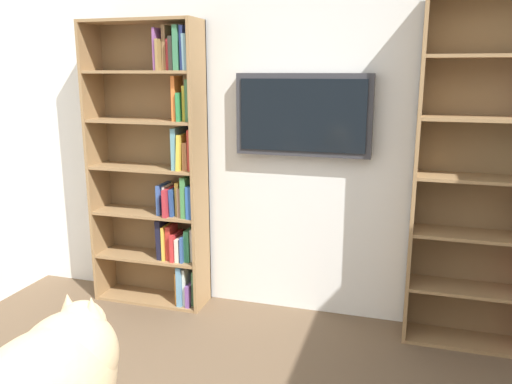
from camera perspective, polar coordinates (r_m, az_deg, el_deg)
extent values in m
cube|color=silver|center=(3.48, 6.14, 7.91)|extent=(4.52, 0.06, 2.70)
cube|color=#937047|center=(3.28, 17.12, 1.80)|extent=(0.02, 0.28, 2.10)
cube|color=brown|center=(3.44, 24.70, 1.70)|extent=(0.93, 0.01, 2.10)
cube|color=#937047|center=(3.65, 23.36, -14.95)|extent=(0.89, 0.27, 0.02)
cube|color=#937047|center=(3.51, 23.88, -9.91)|extent=(0.89, 0.27, 0.02)
cube|color=#937047|center=(3.39, 24.42, -4.48)|extent=(0.89, 0.27, 0.02)
cube|color=#937047|center=(3.31, 24.99, 1.26)|extent=(0.89, 0.27, 0.02)
cube|color=#937047|center=(3.26, 25.58, 7.24)|extent=(0.89, 0.27, 0.02)
cube|color=#937047|center=(3.25, 26.20, 13.31)|extent=(0.89, 0.27, 0.02)
cube|color=#937047|center=(3.56, -6.24, 2.34)|extent=(0.02, 0.28, 2.00)
cube|color=#937047|center=(3.94, -17.04, 2.88)|extent=(0.02, 0.28, 2.00)
cube|color=brown|center=(3.85, -10.96, 2.99)|extent=(0.82, 0.01, 2.00)
cube|color=#937047|center=(4.03, -11.24, -11.33)|extent=(0.78, 0.27, 0.02)
cube|color=#937047|center=(3.91, -11.45, -6.92)|extent=(0.78, 0.27, 0.02)
cube|color=#937047|center=(3.81, -11.68, -2.25)|extent=(0.78, 0.27, 0.02)
cube|color=#937047|center=(3.74, -11.91, 2.63)|extent=(0.78, 0.27, 0.02)
cube|color=#937047|center=(3.69, -12.16, 7.68)|extent=(0.78, 0.27, 0.02)
cube|color=#937047|center=(3.68, -12.41, 12.80)|extent=(0.78, 0.27, 0.02)
cube|color=#937047|center=(3.69, -12.67, 17.92)|extent=(0.78, 0.27, 0.02)
cube|color=#447949|center=(3.83, -6.46, -10.25)|extent=(0.04, 0.15, 0.26)
cube|color=#754890|center=(3.86, -6.94, -10.83)|extent=(0.03, 0.23, 0.16)
cube|color=silver|center=(3.86, -7.38, -9.94)|extent=(0.02, 0.21, 0.28)
cube|color=#5E91B2|center=(3.85, -7.93, -9.86)|extent=(0.04, 0.20, 0.29)
cube|color=orange|center=(3.88, -8.26, -10.12)|extent=(0.02, 0.18, 0.24)
cube|color=silver|center=(3.71, -6.61, -5.69)|extent=(0.04, 0.13, 0.24)
cube|color=#318151|center=(3.72, -7.27, -5.75)|extent=(0.04, 0.14, 0.23)
cube|color=#335394|center=(3.74, -7.70, -6.02)|extent=(0.02, 0.19, 0.18)
cube|color=beige|center=(3.77, -8.09, -6.02)|extent=(0.03, 0.21, 0.17)
cube|color=red|center=(3.76, -8.75, -5.87)|extent=(0.03, 0.18, 0.20)
cube|color=#AF2C24|center=(3.77, -9.25, -5.42)|extent=(0.04, 0.13, 0.25)
cube|color=gold|center=(3.78, -9.75, -5.38)|extent=(0.02, 0.16, 0.25)
cube|color=black|center=(3.80, -10.19, -4.98)|extent=(0.05, 0.16, 0.29)
cube|color=#2A549D|center=(3.61, -6.86, -0.90)|extent=(0.04, 0.20, 0.23)
cube|color=#408144|center=(3.63, -7.41, -0.37)|extent=(0.04, 0.21, 0.28)
cube|color=#90654B|center=(3.64, -8.02, -0.99)|extent=(0.03, 0.15, 0.20)
cube|color=gold|center=(3.67, -8.30, -0.64)|extent=(0.03, 0.14, 0.23)
cube|color=#294A8C|center=(3.68, -8.78, -0.95)|extent=(0.03, 0.19, 0.19)
cube|color=#AC2933|center=(3.68, -9.36, -0.96)|extent=(0.03, 0.23, 0.19)
cube|color=beige|center=(3.71, -9.72, -0.78)|extent=(0.03, 0.14, 0.20)
cube|color=#38579D|center=(3.73, -10.11, -0.65)|extent=(0.03, 0.20, 0.21)
cube|color=#C1372C|center=(3.56, -6.75, 4.73)|extent=(0.03, 0.21, 0.28)
cube|color=#A1653E|center=(3.57, -7.30, 4.05)|extent=(0.03, 0.18, 0.19)
cube|color=gold|center=(3.59, -7.84, 4.50)|extent=(0.04, 0.24, 0.24)
cube|color=#5E96A2|center=(3.60, -8.39, 4.84)|extent=(0.04, 0.22, 0.28)
cube|color=#427749|center=(3.51, -7.13, 10.00)|extent=(0.04, 0.13, 0.27)
cube|color=yellow|center=(3.53, -7.62, 9.67)|extent=(0.02, 0.12, 0.23)
cube|color=#2C8245|center=(3.54, -8.05, 9.30)|extent=(0.03, 0.19, 0.19)
cube|color=orange|center=(3.55, -8.68, 10.16)|extent=(0.03, 0.13, 0.30)
cube|color=#66919B|center=(3.51, -7.18, 15.00)|extent=(0.04, 0.22, 0.23)
cube|color=#37489D|center=(3.52, -7.70, 15.41)|extent=(0.02, 0.16, 0.28)
cube|color=#38784F|center=(3.55, -8.13, 15.40)|extent=(0.04, 0.23, 0.28)
cube|color=#292820|center=(3.55, -8.79, 14.84)|extent=(0.03, 0.19, 0.21)
cube|color=#B62D32|center=(3.58, -9.21, 14.69)|extent=(0.03, 0.15, 0.20)
cube|color=#936F48|center=(3.59, -9.72, 15.36)|extent=(0.03, 0.12, 0.29)
cube|color=olive|center=(3.60, -10.08, 14.63)|extent=(0.02, 0.23, 0.20)
cube|color=#864A88|center=(3.61, -10.39, 15.17)|extent=(0.02, 0.22, 0.27)
cube|color=#333338|center=(3.41, 5.19, 8.43)|extent=(0.89, 0.06, 0.53)
cube|color=black|center=(3.38, 5.07, 8.39)|extent=(0.82, 0.01, 0.46)
ellipsoid|color=#D1B284|center=(1.47, -20.08, -17.15)|extent=(0.24, 0.30, 0.25)
sphere|color=#D1B284|center=(1.48, -18.67, -13.75)|extent=(0.13, 0.13, 0.13)
cone|color=#D1B284|center=(1.44, -17.62, -12.28)|extent=(0.06, 0.06, 0.07)
cone|color=#D1B284|center=(1.48, -19.98, -11.76)|extent=(0.06, 0.06, 0.07)
cone|color=beige|center=(1.44, -17.74, -12.56)|extent=(0.03, 0.03, 0.05)
cone|color=beige|center=(1.48, -20.10, -12.02)|extent=(0.03, 0.03, 0.05)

